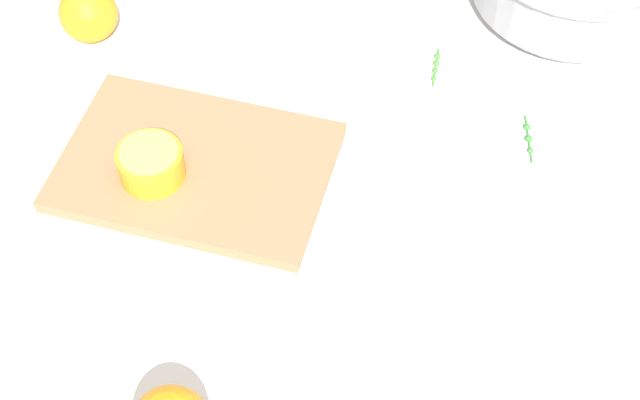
# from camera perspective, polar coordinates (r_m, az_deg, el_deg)

# --- Properties ---
(ground_plane) EXTENTS (1.19, 1.07, 0.03)m
(ground_plane) POSITION_cam_1_polar(r_m,az_deg,el_deg) (0.98, -0.52, -1.99)
(ground_plane) COLOR silver
(cutting_board) EXTENTS (0.33, 0.26, 0.02)m
(cutting_board) POSITION_cam_1_polar(r_m,az_deg,el_deg) (1.02, -7.59, 2.04)
(cutting_board) COLOR olive
(cutting_board) RESTS_ON ground_plane
(orange_half_0) EXTENTS (0.07, 0.07, 0.04)m
(orange_half_0) POSITION_cam_1_polar(r_m,az_deg,el_deg) (0.99, -10.28, 2.22)
(orange_half_0) COLOR orange
(orange_half_0) RESTS_ON cutting_board
(loose_orange_4) EXTENTS (0.07, 0.07, 0.07)m
(loose_orange_4) POSITION_cam_1_polar(r_m,az_deg,el_deg) (1.17, -13.95, 10.99)
(loose_orange_4) COLOR orange
(loose_orange_4) RESTS_ON ground_plane
(herb_sprig_0) EXTENTS (0.01, 0.06, 0.01)m
(herb_sprig_0) POSITION_cam_1_polar(r_m,az_deg,el_deg) (1.13, 7.09, 8.20)
(herb_sprig_0) COLOR #3E7C2F
(herb_sprig_0) RESTS_ON ground_plane
(herb_sprig_1) EXTENTS (0.01, 0.07, 0.01)m
(herb_sprig_1) POSITION_cam_1_polar(r_m,az_deg,el_deg) (1.07, 12.60, 3.81)
(herb_sprig_1) COLOR #366F2F
(herb_sprig_1) RESTS_ON ground_plane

